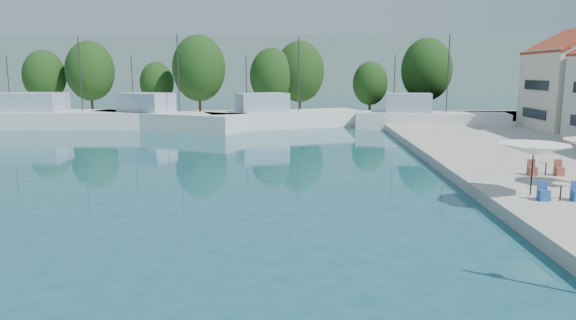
{
  "coord_description": "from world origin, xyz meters",
  "views": [
    {
      "loc": [
        -1.91,
        0.72,
        5.98
      ],
      "look_at": [
        -2.97,
        26.0,
        1.66
      ],
      "focal_mm": 32.0,
      "sensor_mm": 36.0,
      "label": 1
    }
  ],
  "objects_px": {
    "trawler_02": "(163,119)",
    "trawler_04": "(427,119)",
    "trawler_01": "(57,118)",
    "umbrella_white": "(534,150)",
    "trawler_03": "(280,118)"
  },
  "relations": [
    {
      "from": "trawler_03",
      "to": "trawler_04",
      "type": "xyz_separation_m",
      "value": [
        15.69,
        -1.08,
        0.0
      ]
    },
    {
      "from": "trawler_04",
      "to": "trawler_02",
      "type": "bearing_deg",
      "value": -169.65
    },
    {
      "from": "trawler_01",
      "to": "trawler_02",
      "type": "relative_size",
      "value": 1.25
    },
    {
      "from": "trawler_01",
      "to": "umbrella_white",
      "type": "relative_size",
      "value": 7.3
    },
    {
      "from": "trawler_02",
      "to": "trawler_03",
      "type": "bearing_deg",
      "value": 31.55
    },
    {
      "from": "trawler_01",
      "to": "trawler_03",
      "type": "relative_size",
      "value": 1.3
    },
    {
      "from": "trawler_02",
      "to": "umbrella_white",
      "type": "bearing_deg",
      "value": -27.97
    },
    {
      "from": "trawler_02",
      "to": "trawler_04",
      "type": "distance_m",
      "value": 28.27
    },
    {
      "from": "trawler_02",
      "to": "trawler_03",
      "type": "distance_m",
      "value": 12.71
    },
    {
      "from": "trawler_03",
      "to": "umbrella_white",
      "type": "xyz_separation_m",
      "value": [
        13.05,
        -33.64,
        1.58
      ]
    },
    {
      "from": "trawler_03",
      "to": "umbrella_white",
      "type": "bearing_deg",
      "value": -93.3
    },
    {
      "from": "trawler_02",
      "to": "trawler_04",
      "type": "relative_size",
      "value": 1.14
    },
    {
      "from": "trawler_03",
      "to": "trawler_01",
      "type": "bearing_deg",
      "value": 157.72
    },
    {
      "from": "trawler_02",
      "to": "umbrella_white",
      "type": "distance_m",
      "value": 40.85
    },
    {
      "from": "trawler_04",
      "to": "umbrella_white",
      "type": "relative_size",
      "value": 5.12
    }
  ]
}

